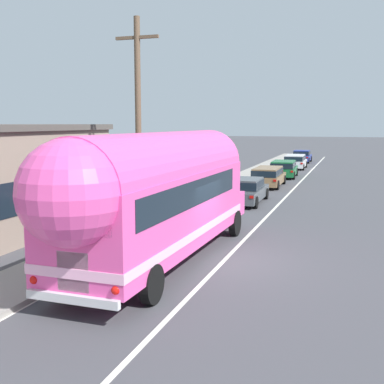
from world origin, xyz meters
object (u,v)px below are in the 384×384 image
car_third (284,168)px  car_fourth (295,161)px  car_second (268,175)px  utility_pole (138,122)px  painted_bus (157,193)px  car_lead (246,190)px  car_fifth (302,156)px

car_third → car_fourth: 8.08m
car_second → car_fourth: size_ratio=1.06×
car_second → car_third: bearing=88.2°
car_second → utility_pole: bearing=-99.3°
car_third → car_fourth: size_ratio=0.99×
utility_pole → painted_bus: utility_pole is taller
car_lead → car_fourth: bearing=89.6°
painted_bus → car_second: 20.30m
painted_bus → car_fourth: (0.15, 34.59, -1.51)m
car_second → car_third: same height
painted_bus → car_second: size_ratio=2.59×
utility_pole → car_fifth: (2.52, 38.45, -3.69)m
car_lead → car_second: same height
utility_pole → car_second: bearing=80.7°
car_fourth → car_fifth: bearing=91.6°
car_fifth → car_fourth: bearing=-88.4°
car_fourth → car_third: bearing=-89.8°
utility_pole → painted_bus: 5.59m
painted_bus → car_fourth: 34.62m
car_lead → car_third: 13.62m
utility_pole → car_lead: (2.59, 8.42, -3.68)m
car_lead → car_fifth: same height
car_lead → car_fourth: size_ratio=1.07×
car_lead → car_third: bearing=89.2°
painted_bus → car_third: painted_bus is taller
car_third → utility_pole: bearing=-97.2°
painted_bus → car_third: (0.17, 26.50, -1.51)m
painted_bus → car_fourth: size_ratio=2.76×
painted_bus → car_lead: bearing=90.1°
car_lead → car_fourth: 21.70m
car_fourth → car_second: bearing=-90.7°
painted_bus → utility_pole: bearing=120.3°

